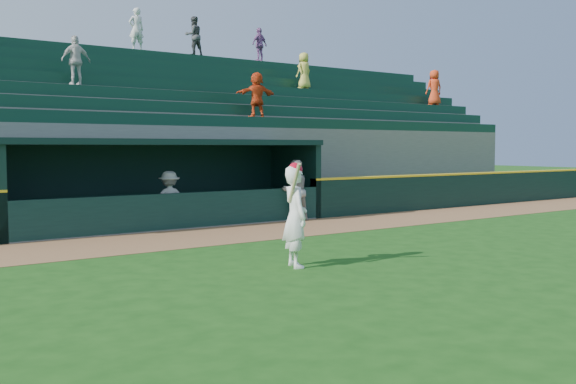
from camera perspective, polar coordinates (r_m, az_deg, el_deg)
name	(u,v)px	position (r m, az deg, el deg)	size (l,w,h in m)	color
ground	(337,265)	(12.32, 4.35, -6.47)	(120.00, 120.00, 0.00)	#194611
warning_track	(212,236)	(16.34, -6.75, -3.88)	(40.00, 3.00, 0.01)	brown
field_wall_right	(473,190)	(25.59, 16.10, 0.18)	(15.50, 0.30, 1.20)	black
wall_stripe_right	(473,174)	(25.55, 16.13, 1.59)	(15.50, 0.32, 0.06)	yellow
dugout_player_front	(295,191)	(19.39, 0.60, 0.13)	(0.90, 0.70, 1.85)	gray
dugout_player_inside	(169,200)	(17.98, -10.49, -0.67)	(1.02, 0.59, 1.58)	#A5A5A0
dugout	(160,178)	(18.99, -11.30, 1.27)	(9.40, 2.80, 2.46)	slate
stands	(105,143)	(23.21, -15.98, 4.25)	(34.50, 6.25, 7.59)	slate
batter_at_plate	(295,215)	(11.93, 0.65, -2.06)	(0.62, 0.87, 1.97)	white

